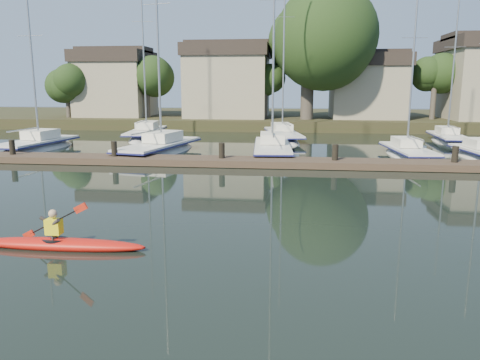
# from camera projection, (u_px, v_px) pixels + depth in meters

# --- Properties ---
(ground) EXTENTS (160.00, 160.00, 0.00)m
(ground) POSITION_uv_depth(u_px,v_px,m) (256.00, 264.00, 11.27)
(ground) COLOR black
(ground) RESTS_ON ground
(kayak) EXTENTS (4.62, 0.94, 1.48)m
(kayak) POSITION_uv_depth(u_px,v_px,m) (60.00, 242.00, 12.32)
(kayak) COLOR red
(kayak) RESTS_ON ground
(dock) EXTENTS (34.00, 2.00, 1.80)m
(dock) POSITION_uv_depth(u_px,v_px,m) (278.00, 162.00, 24.86)
(dock) COLOR #4D3C2C
(dock) RESTS_ON ground
(sailboat_0) EXTENTS (3.07, 8.27, 12.83)m
(sailboat_0) POSITION_uv_depth(u_px,v_px,m) (38.00, 153.00, 31.17)
(sailboat_0) COLOR white
(sailboat_0) RESTS_ON ground
(sailboat_1) EXTENTS (4.22, 9.77, 15.52)m
(sailboat_1) POSITION_uv_depth(u_px,v_px,m) (160.00, 157.00, 29.44)
(sailboat_1) COLOR white
(sailboat_1) RESTS_ON ground
(sailboat_2) EXTENTS (2.84, 9.65, 15.77)m
(sailboat_2) POSITION_uv_depth(u_px,v_px,m) (272.00, 157.00, 29.22)
(sailboat_2) COLOR white
(sailboat_2) RESTS_ON ground
(sailboat_3) EXTENTS (2.55, 7.58, 12.01)m
(sailboat_3) POSITION_uv_depth(u_px,v_px,m) (407.00, 160.00, 28.12)
(sailboat_3) COLOR white
(sailboat_3) RESTS_ON ground
(sailboat_5) EXTENTS (3.22, 9.71, 15.77)m
(sailboat_5) POSITION_uv_depth(u_px,v_px,m) (146.00, 140.00, 38.55)
(sailboat_5) COLOR white
(sailboat_5) RESTS_ON ground
(sailboat_6) EXTENTS (3.87, 10.30, 16.03)m
(sailboat_6) POSITION_uv_depth(u_px,v_px,m) (283.00, 141.00, 37.41)
(sailboat_6) COLOR white
(sailboat_6) RESTS_ON ground
(sailboat_7) EXTENTS (2.36, 7.61, 12.12)m
(sailboat_7) POSITION_uv_depth(u_px,v_px,m) (447.00, 144.00, 35.46)
(sailboat_7) COLOR white
(sailboat_7) RESTS_ON ground
(shore) EXTENTS (90.00, 25.25, 12.75)m
(shore) POSITION_uv_depth(u_px,v_px,m) (302.00, 95.00, 49.67)
(shore) COLOR #292F17
(shore) RESTS_ON ground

